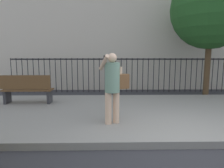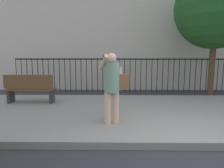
{
  "view_description": "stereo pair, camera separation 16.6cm",
  "coord_description": "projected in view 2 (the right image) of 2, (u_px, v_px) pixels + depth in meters",
  "views": [
    {
      "loc": [
        -1.53,
        -3.48,
        1.74
      ],
      "look_at": [
        -1.42,
        1.35,
        1.04
      ],
      "focal_mm": 32.19,
      "sensor_mm": 36.0,
      "label": 1
    },
    {
      "loc": [
        -1.36,
        -3.48,
        1.74
      ],
      "look_at": [
        -1.42,
        1.35,
        1.04
      ],
      "focal_mm": 32.19,
      "sensor_mm": 36.0,
      "label": 2
    }
  ],
  "objects": [
    {
      "name": "pedestrian_on_phone",
      "position": [
        113.0,
        83.0,
        4.59
      ],
      "size": [
        0.72,
        0.53,
        1.63
      ],
      "color": "beige",
      "rests_on": "sidewalk"
    },
    {
      "name": "iron_fence",
      "position": [
        144.0,
        71.0,
        9.37
      ],
      "size": [
        12.03,
        0.04,
        1.6
      ],
      "color": "black",
      "rests_on": "ground"
    },
    {
      "name": "ground_plane",
      "position": [
        189.0,
        151.0,
        3.68
      ],
      "size": [
        60.0,
        60.0,
        0.0
      ],
      "primitive_type": "plane",
      "color": "#333338"
    },
    {
      "name": "sidewalk",
      "position": [
        161.0,
        113.0,
        5.85
      ],
      "size": [
        28.0,
        4.4,
        0.15
      ],
      "primitive_type": "cube",
      "color": "gray",
      "rests_on": "ground"
    },
    {
      "name": "street_tree_near",
      "position": [
        216.0,
        8.0,
        7.67
      ],
      "size": [
        3.11,
        3.11,
        5.08
      ],
      "color": "#4C3823",
      "rests_on": "ground"
    },
    {
      "name": "street_bench",
      "position": [
        30.0,
        88.0,
        6.65
      ],
      "size": [
        1.6,
        0.45,
        0.95
      ],
      "color": "brown",
      "rests_on": "sidewalk"
    },
    {
      "name": "building_facade",
      "position": [
        139.0,
        0.0,
        11.4
      ],
      "size": [
        28.0,
        4.0,
        9.7
      ],
      "primitive_type": "cube",
      "color": "beige",
      "rests_on": "ground"
    }
  ]
}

